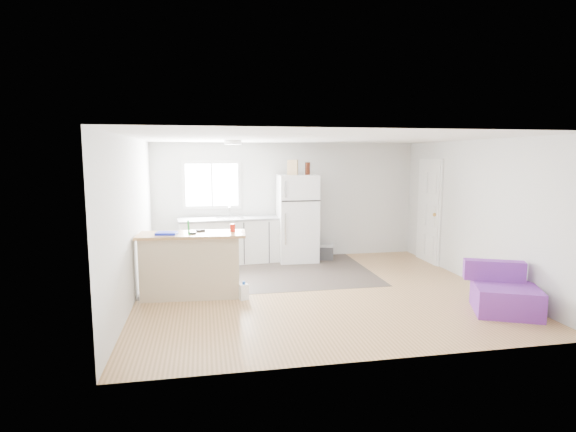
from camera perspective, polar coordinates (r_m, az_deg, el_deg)
The scene contains 19 objects.
room at distance 6.99m, azimuth 3.64°, elevation -0.02°, with size 5.51×5.01×2.41m.
vinyl_zone at distance 8.30m, azimuth -3.48°, elevation -7.22°, with size 4.05×2.50×0.00m, color #302924.
window at distance 9.22m, azimuth -9.64°, elevation 3.92°, with size 1.18×0.06×0.98m.
interior_door at distance 9.45m, azimuth 17.45°, elevation 0.52°, with size 0.11×0.92×2.10m.
ceiling_fixture at distance 7.94m, azimuth -7.02°, elevation 9.24°, with size 0.30×0.30×0.07m, color white.
kitchen_cabinets at distance 9.07m, azimuth -7.33°, elevation -3.02°, with size 2.09×0.84×1.19m.
peninsula at distance 7.00m, azimuth -12.21°, elevation -6.05°, with size 1.63×0.71×0.98m.
refrigerator at distance 9.11m, azimuth 1.17°, elevation -0.27°, with size 0.79×0.75×1.75m.
cooler at distance 9.36m, azimuth 4.50°, elevation -4.49°, with size 0.50×0.41×0.33m.
purple_seat at distance 6.91m, azimuth 25.72°, elevation -8.98°, with size 1.05×1.05×0.67m.
cleaner_jug at distance 6.80m, azimuth -5.62°, elevation -9.55°, with size 0.15×0.12×0.28m.
mop at distance 6.94m, azimuth -12.85°, elevation -8.42°, with size 0.21×0.34×1.21m.
red_cup at distance 6.93m, azimuth -7.05°, elevation -1.48°, with size 0.08×0.08×0.12m, color red.
blue_tray at distance 6.87m, azimuth -15.16°, elevation -2.13°, with size 0.30×0.22×0.04m, color #1422C1.
tool_a at distance 7.01m, azimuth -11.05°, elevation -1.84°, with size 0.14×0.05×0.03m, color black.
tool_b at distance 6.80m, azimuth -12.03°, elevation -2.17°, with size 0.10×0.04×0.03m, color black.
cardboard_box at distance 8.99m, azimuth 0.59°, elevation 6.19°, with size 0.20×0.10×0.30m, color tan.
bottle_left at distance 9.02m, azimuth 2.40°, elevation 6.03°, with size 0.07×0.07×0.25m, color #3C160A.
bottle_right at distance 9.04m, azimuth 2.60°, elevation 6.03°, with size 0.07×0.07×0.25m, color #3C160A.
Camera 1 is at (-1.72, -6.72, 2.13)m, focal length 28.00 mm.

